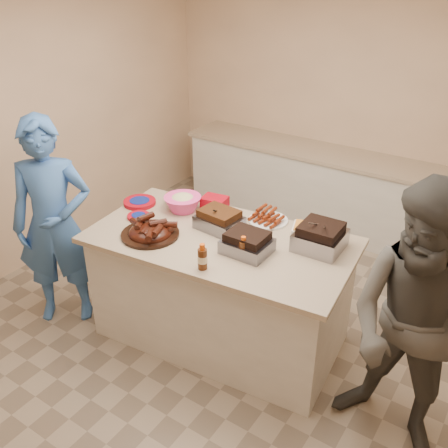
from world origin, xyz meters
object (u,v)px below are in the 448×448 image
Objects in this scene: roasting_pan at (319,248)px; plastic_cup at (172,203)px; mustard_bottle at (203,223)px; coleslaw_bowl at (183,210)px; guest_blue at (70,312)px; rib_platter at (150,235)px; bbq_bottle_a at (203,268)px; island at (221,335)px; guest_gray at (393,438)px; bbq_bottle_b at (243,259)px.

roasting_pan is 3.41× the size of plastic_cup.
coleslaw_bowl is at bearing 162.56° from mustard_bottle.
guest_blue is (-1.97, -0.78, -0.94)m from roasting_pan.
bbq_bottle_a is at bearing -13.72° from rib_platter.
plastic_cup is at bearing 162.41° from mustard_bottle.
rib_platter is at bearing 166.28° from bbq_bottle_a.
bbq_bottle_a is (0.60, -0.15, 0.00)m from rib_platter.
island is 1.53m from guest_gray.
guest_gray is (1.99, 0.05, -0.94)m from rib_platter.
roasting_pan is 1.37m from plastic_cup.
roasting_pan is 1.06× the size of coleslaw_bowl.
roasting_pan is 1.20m from coleslaw_bowl.
bbq_bottle_a reaches higher than guest_blue.
island is 0.98m from mustard_bottle.
guest_gray is at bearing -13.52° from island.
mustard_bottle is 0.46m from plastic_cup.
guest_blue is at bearing -160.14° from roasting_pan.
plastic_cup is 1.36m from guest_blue.
mustard_bottle is 0.07× the size of guest_blue.
island is 1.08× the size of guest_gray.
coleslaw_bowl is at bearing 4.06° from guest_blue.
coleslaw_bowl reaches higher than guest_blue.
mustard_bottle is at bearing 152.93° from bbq_bottle_b.
guest_blue is (-1.42, -0.09, -0.94)m from bbq_bottle_a.
bbq_bottle_b is at bearing -23.03° from plastic_cup.
mustard_bottle is (0.27, -0.08, 0.00)m from coleslaw_bowl.
bbq_bottle_b reaches higher than mustard_bottle.
mustard_bottle is (-0.38, 0.53, 0.00)m from bbq_bottle_a.
bbq_bottle_b reaches higher than roasting_pan.
mustard_bottle is 0.07× the size of guest_gray.
island is 4.47× the size of rib_platter.
guest_gray reaches higher than guest_blue.
rib_platter is 1.27m from roasting_pan.
coleslaw_bowl is (-0.05, 0.47, 0.00)m from rib_platter.
roasting_pan is 0.88m from bbq_bottle_a.
bbq_bottle_a is 1.06m from plastic_cup.
coleslaw_bowl reaches higher than bbq_bottle_b.
guest_blue is at bearing -164.73° from island.
bbq_bottle_a is 1.07× the size of bbq_bottle_b.
coleslaw_bowl reaches higher than mustard_bottle.
roasting_pan is at bearing 16.88° from island.
coleslaw_bowl reaches higher than bbq_bottle_a.
guest_gray is at bearing 8.21° from bbq_bottle_a.
bbq_bottle_a reaches higher than rib_platter.
coleslaw_bowl is at bearing -17.84° from plastic_cup.
mustard_bottle reaches higher than guest_blue.
bbq_bottle_a is 1.69m from guest_gray.
bbq_bottle_a is at bearing -130.30° from roasting_pan.
bbq_bottle_b is at bearing -24.05° from coleslaw_bowl.
plastic_cup is 0.05× the size of guest_blue.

